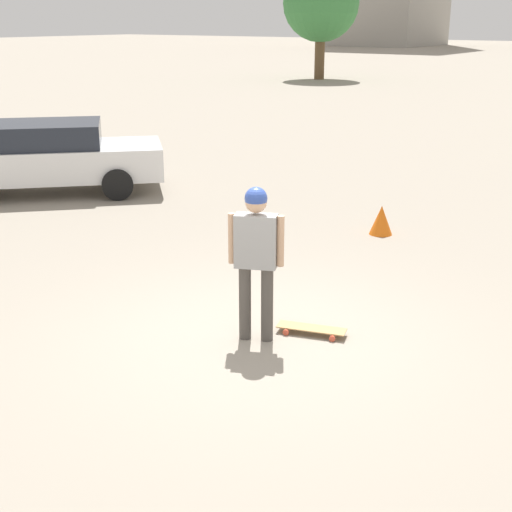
# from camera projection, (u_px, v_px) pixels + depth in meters

# --- Properties ---
(ground_plane) EXTENTS (220.00, 220.00, 0.00)m
(ground_plane) POSITION_uv_depth(u_px,v_px,m) (256.00, 339.00, 7.92)
(ground_plane) COLOR gray
(person) EXTENTS (0.36, 0.56, 1.72)m
(person) POSITION_uv_depth(u_px,v_px,m) (256.00, 249.00, 7.58)
(person) COLOR #4C4742
(person) RESTS_ON ground_plane
(skateboard) EXTENTS (0.43, 0.81, 0.08)m
(skateboard) POSITION_uv_depth(u_px,v_px,m) (311.00, 329.00, 8.01)
(skateboard) COLOR tan
(skateboard) RESTS_ON ground_plane
(car_parked_near) EXTENTS (4.71, 4.67, 1.41)m
(car_parked_near) POSITION_uv_depth(u_px,v_px,m) (42.00, 157.00, 14.33)
(car_parked_near) COLOR silver
(car_parked_near) RESTS_ON ground_plane
(tree_distant) EXTENTS (4.29, 4.29, 6.33)m
(tree_distant) POSITION_uv_depth(u_px,v_px,m) (321.00, 3.00, 39.98)
(tree_distant) COLOR brown
(tree_distant) RESTS_ON ground_plane
(traffic_cone) EXTENTS (0.38, 0.38, 0.48)m
(traffic_cone) POSITION_uv_depth(u_px,v_px,m) (381.00, 220.00, 11.66)
(traffic_cone) COLOR orange
(traffic_cone) RESTS_ON ground_plane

